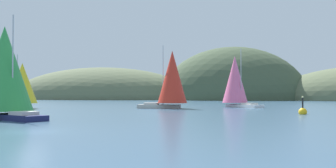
{
  "coord_description": "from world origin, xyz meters",
  "views": [
    {
      "loc": [
        15.88,
        -23.58,
        2.75
      ],
      "look_at": [
        0.0,
        41.45,
        4.42
      ],
      "focal_mm": 39.9,
      "sensor_mm": 36.0,
      "label": 1
    }
  ],
  "objects_px": {
    "sailboat_green_sail": "(5,70)",
    "channel_buoy": "(303,112)",
    "sailboat_pink_spinnaker": "(235,81)",
    "sailboat_yellow_sail": "(22,84)",
    "sailboat_scarlet_sail": "(172,78)"
  },
  "relations": [
    {
      "from": "sailboat_green_sail",
      "to": "channel_buoy",
      "type": "xyz_separation_m",
      "value": [
        32.19,
        16.53,
        -4.88
      ]
    },
    {
      "from": "sailboat_yellow_sail",
      "to": "channel_buoy",
      "type": "relative_size",
      "value": 3.6
    },
    {
      "from": "sailboat_scarlet_sail",
      "to": "sailboat_pink_spinnaker",
      "type": "xyz_separation_m",
      "value": [
        10.74,
        10.29,
        -0.2
      ]
    },
    {
      "from": "sailboat_scarlet_sail",
      "to": "sailboat_green_sail",
      "type": "bearing_deg",
      "value": -110.33
    },
    {
      "from": "sailboat_pink_spinnaker",
      "to": "channel_buoy",
      "type": "relative_size",
      "value": 4.38
    },
    {
      "from": "sailboat_scarlet_sail",
      "to": "sailboat_pink_spinnaker",
      "type": "bearing_deg",
      "value": 43.79
    },
    {
      "from": "sailboat_pink_spinnaker",
      "to": "sailboat_yellow_sail",
      "type": "bearing_deg",
      "value": -154.72
    },
    {
      "from": "sailboat_green_sail",
      "to": "sailboat_yellow_sail",
      "type": "relative_size",
      "value": 1.16
    },
    {
      "from": "sailboat_yellow_sail",
      "to": "sailboat_scarlet_sail",
      "type": "bearing_deg",
      "value": 15.15
    },
    {
      "from": "sailboat_green_sail",
      "to": "channel_buoy",
      "type": "relative_size",
      "value": 4.19
    },
    {
      "from": "sailboat_green_sail",
      "to": "channel_buoy",
      "type": "distance_m",
      "value": 36.52
    },
    {
      "from": "sailboat_yellow_sail",
      "to": "sailboat_scarlet_sail",
      "type": "xyz_separation_m",
      "value": [
        25.88,
        7.0,
        1.13
      ]
    },
    {
      "from": "sailboat_green_sail",
      "to": "sailboat_scarlet_sail",
      "type": "bearing_deg",
      "value": 69.67
    },
    {
      "from": "sailboat_pink_spinnaker",
      "to": "channel_buoy",
      "type": "height_order",
      "value": "sailboat_pink_spinnaker"
    },
    {
      "from": "sailboat_scarlet_sail",
      "to": "channel_buoy",
      "type": "bearing_deg",
      "value": -34.05
    }
  ]
}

